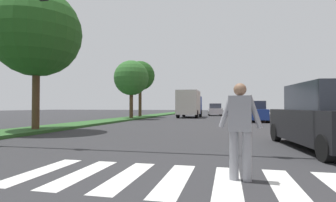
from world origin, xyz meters
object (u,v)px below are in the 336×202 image
at_px(tree_distant, 140,76).
at_px(pedestrian_performer, 240,127).
at_px(tree_far, 131,78).
at_px(truck_box_delivery, 190,104).
at_px(suv_crossing, 326,118).
at_px(tree_mid, 37,33).
at_px(sedan_midblock, 256,112).
at_px(sedan_distant, 215,110).
at_px(traffic_light_gantry, 44,9).

height_order(tree_distant, pedestrian_performer, tree_distant).
distance_m(tree_far, truck_box_delivery, 8.17).
height_order(tree_distant, suv_crossing, tree_distant).
bearing_deg(suv_crossing, tree_distant, 121.79).
xyz_separation_m(tree_mid, suv_crossing, (12.30, -2.84, -4.10)).
relative_size(tree_distant, truck_box_delivery, 1.05).
distance_m(sedan_midblock, truck_box_delivery, 9.89).
bearing_deg(truck_box_delivery, suv_crossing, -72.01).
height_order(tree_far, pedestrian_performer, tree_far).
height_order(tree_mid, sedan_distant, tree_mid).
relative_size(tree_far, suv_crossing, 1.21).
bearing_deg(suv_crossing, traffic_light_gantry, -170.87).
distance_m(tree_far, tree_distant, 4.57).
height_order(sedan_distant, truck_box_delivery, truck_box_delivery).
height_order(pedestrian_performer, suv_crossing, suv_crossing).
bearing_deg(pedestrian_performer, traffic_light_gantry, 157.15).
height_order(suv_crossing, sedan_distant, suv_crossing).
xyz_separation_m(tree_far, truck_box_delivery, (5.09, 5.87, -2.53)).
relative_size(pedestrian_performer, suv_crossing, 0.35).
distance_m(tree_distant, suv_crossing, 24.80).
relative_size(tree_mid, traffic_light_gantry, 0.69).
xyz_separation_m(traffic_light_gantry, sedan_distant, (3.98, 30.66, -3.62)).
bearing_deg(sedan_distant, tree_mid, -106.30).
height_order(tree_distant, truck_box_delivery, tree_distant).
xyz_separation_m(traffic_light_gantry, sedan_midblock, (8.05, 16.37, -3.60)).
distance_m(tree_mid, pedestrian_performer, 12.45).
bearing_deg(sedan_distant, sedan_midblock, -74.11).
relative_size(tree_mid, truck_box_delivery, 1.15).
bearing_deg(pedestrian_performer, tree_distant, 112.57).
bearing_deg(pedestrian_performer, tree_mid, 145.24).
relative_size(tree_mid, sedan_midblock, 1.55).
distance_m(tree_far, traffic_light_gantry, 18.11).
xyz_separation_m(tree_mid, truck_box_delivery, (5.09, 19.37, -3.39)).
relative_size(traffic_light_gantry, pedestrian_performer, 6.11).
relative_size(tree_mid, pedestrian_performer, 4.21).
bearing_deg(sedan_midblock, truck_box_delivery, 132.92).
bearing_deg(tree_distant, suv_crossing, -58.21).
relative_size(sedan_midblock, truck_box_delivery, 0.74).
bearing_deg(tree_far, suv_crossing, -53.03).
distance_m(tree_mid, truck_box_delivery, 20.31).
distance_m(sedan_midblock, sedan_distant, 14.86).
relative_size(traffic_light_gantry, suv_crossing, 2.15).
height_order(pedestrian_performer, sedan_distant, sedan_distant).
xyz_separation_m(tree_mid, pedestrian_performer, (9.66, -6.71, -4.10)).
xyz_separation_m(tree_distant, sedan_distant, (8.33, 8.47, -4.11)).
bearing_deg(sedan_midblock, sedan_distant, 105.89).
xyz_separation_m(pedestrian_performer, sedan_distant, (-1.93, 33.15, -0.14)).
bearing_deg(suv_crossing, sedan_midblock, 91.91).
height_order(tree_far, truck_box_delivery, tree_far).
bearing_deg(traffic_light_gantry, tree_distant, 101.08).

